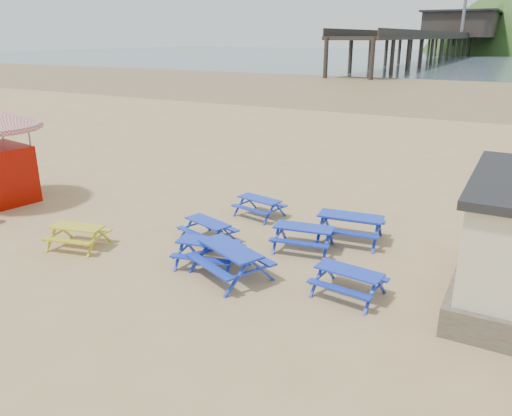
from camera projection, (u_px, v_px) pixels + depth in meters
The scene contains 12 objects.
ground at pixel (218, 250), 15.48m from camera, with size 400.00×400.00×0.00m, color tan.
wet_sand at pixel (461, 90), 61.10m from camera, with size 400.00×400.00×0.00m, color olive.
sea at pixel (512, 58), 156.49m from camera, with size 400.00×400.00×0.00m, color #485A67.
picnic_table_blue_a at pixel (259, 207), 18.26m from camera, with size 1.86×1.61×0.68m.
picnic_table_blue_b at pixel (350, 228), 16.06m from camera, with size 2.21×1.87×0.85m.
picnic_table_blue_c at pixel (304, 238), 15.38m from camera, with size 2.02×1.73×0.76m.
picnic_table_blue_d at pixel (230, 262), 13.62m from camera, with size 2.54×2.34×0.86m.
picnic_table_blue_e at pixel (209, 253), 14.33m from camera, with size 2.03×1.75×0.75m.
picnic_table_blue_f at pixel (348, 283), 12.64m from camera, with size 1.82×1.53×0.71m.
picnic_table_yellow at pixel (78, 236), 15.58m from camera, with size 1.93×1.68×0.70m.
pier at pixel (457, 39), 169.70m from camera, with size 24.00×220.00×39.29m.
picnic_table_blue_g at pixel (208, 231), 16.03m from camera, with size 1.95×1.74×0.68m.
Camera 1 is at (7.85, -11.91, 6.27)m, focal length 35.00 mm.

